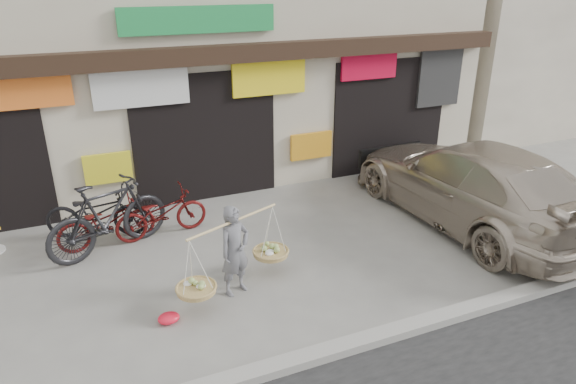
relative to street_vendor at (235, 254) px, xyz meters
name	(u,v)px	position (x,y,z in m)	size (l,w,h in m)	color
ground	(267,278)	(0.56, 0.16, -0.65)	(70.00, 70.00, 0.00)	gray
kerb	(323,353)	(0.56, -1.84, -0.59)	(70.00, 0.25, 0.12)	gray
shophouse_block	(169,21)	(0.55, 6.57, 2.80)	(14.00, 6.32, 7.00)	#BFB49B
neighbor_east	(557,14)	(14.06, 7.16, 2.55)	(12.00, 7.00, 6.40)	#BBB09A
street_vendor	(235,254)	(0.00, 0.00, 0.00)	(1.91, 1.11, 1.43)	slate
bike_0	(96,212)	(-1.80, 2.74, -0.17)	(0.64, 1.83, 0.96)	black
bike_1	(108,217)	(-1.62, 2.06, 0.01)	(0.62, 2.20, 1.32)	black
bike_2	(161,213)	(-0.70, 2.30, -0.20)	(0.59, 1.70, 0.89)	#4E0E0D
bike_3	(106,222)	(-1.66, 2.30, -0.20)	(0.59, 1.70, 0.89)	#4E0E0D
suv	(470,183)	(4.93, 0.59, 0.15)	(2.43, 5.55, 1.59)	#B2A38F
red_bag	(169,318)	(-1.11, -0.36, -0.58)	(0.31, 0.25, 0.14)	red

